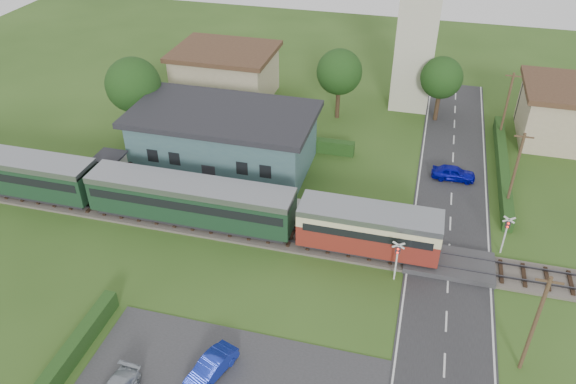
% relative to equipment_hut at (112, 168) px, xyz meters
% --- Properties ---
extents(ground, '(120.00, 120.00, 0.00)m').
position_rel_equipment_hut_xyz_m(ground, '(18.00, -5.20, -1.75)').
color(ground, '#2D4C19').
extents(railway_track, '(76.00, 3.20, 0.49)m').
position_rel_equipment_hut_xyz_m(railway_track, '(18.00, -3.20, -1.64)').
color(railway_track, '#4C443D').
rests_on(railway_track, ground).
extents(road, '(6.00, 70.00, 0.05)m').
position_rel_equipment_hut_xyz_m(road, '(28.00, -5.20, -1.72)').
color(road, '#28282B').
rests_on(road, ground).
extents(crossing_deck, '(6.20, 3.40, 0.45)m').
position_rel_equipment_hut_xyz_m(crossing_deck, '(28.00, -3.20, -1.52)').
color(crossing_deck, '#333335').
rests_on(crossing_deck, ground).
extents(platform, '(30.00, 3.00, 0.45)m').
position_rel_equipment_hut_xyz_m(platform, '(8.00, 0.00, -1.52)').
color(platform, gray).
rests_on(platform, ground).
extents(equipment_hut, '(2.30, 2.30, 2.55)m').
position_rel_equipment_hut_xyz_m(equipment_hut, '(0.00, 0.00, 0.00)').
color(equipment_hut, beige).
rests_on(equipment_hut, platform).
extents(station_building, '(16.00, 9.00, 5.30)m').
position_rel_equipment_hut_xyz_m(station_building, '(8.00, 5.79, 0.95)').
color(station_building, '#3A5C64').
rests_on(station_building, ground).
extents(train, '(43.20, 2.90, 3.40)m').
position_rel_equipment_hut_xyz_m(train, '(5.39, -3.20, 0.43)').
color(train, '#232328').
rests_on(train, ground).
extents(church_tower, '(6.00, 6.00, 17.60)m').
position_rel_equipment_hut_xyz_m(church_tower, '(23.00, 22.80, 8.48)').
color(church_tower, beige).
rests_on(church_tower, ground).
extents(house_west, '(10.80, 8.80, 5.50)m').
position_rel_equipment_hut_xyz_m(house_west, '(3.00, 19.80, 1.04)').
color(house_west, tan).
rests_on(house_west, ground).
extents(house_east, '(8.80, 8.80, 5.50)m').
position_rel_equipment_hut_xyz_m(house_east, '(38.00, 18.80, 1.05)').
color(house_east, tan).
rests_on(house_east, ground).
extents(hedge_carpark, '(0.80, 9.00, 1.20)m').
position_rel_equipment_hut_xyz_m(hedge_carpark, '(7.00, -17.20, -1.15)').
color(hedge_carpark, '#193814').
rests_on(hedge_carpark, ground).
extents(hedge_roadside, '(0.80, 18.00, 1.20)m').
position_rel_equipment_hut_xyz_m(hedge_roadside, '(32.20, 10.80, -1.15)').
color(hedge_roadside, '#193814').
rests_on(hedge_roadside, ground).
extents(hedge_station, '(22.00, 0.80, 1.30)m').
position_rel_equipment_hut_xyz_m(hedge_station, '(8.00, 10.30, -1.10)').
color(hedge_station, '#193814').
rests_on(hedge_station, ground).
extents(tree_a, '(5.20, 5.20, 8.00)m').
position_rel_equipment_hut_xyz_m(tree_a, '(-2.00, 8.80, 3.63)').
color(tree_a, '#332316').
rests_on(tree_a, ground).
extents(tree_b, '(4.60, 4.60, 7.34)m').
position_rel_equipment_hut_xyz_m(tree_b, '(16.00, 17.80, 3.27)').
color(tree_b, '#332316').
rests_on(tree_b, ground).
extents(tree_c, '(4.20, 4.20, 6.78)m').
position_rel_equipment_hut_xyz_m(tree_c, '(26.00, 19.80, 2.91)').
color(tree_c, '#332316').
rests_on(tree_c, ground).
extents(utility_pole_b, '(1.40, 0.22, 7.00)m').
position_rel_equipment_hut_xyz_m(utility_pole_b, '(32.20, -11.20, 1.88)').
color(utility_pole_b, '#473321').
rests_on(utility_pole_b, ground).
extents(utility_pole_c, '(1.40, 0.22, 7.00)m').
position_rel_equipment_hut_xyz_m(utility_pole_c, '(32.20, 4.80, 1.88)').
color(utility_pole_c, '#473321').
rests_on(utility_pole_c, ground).
extents(utility_pole_d, '(1.40, 0.22, 7.00)m').
position_rel_equipment_hut_xyz_m(utility_pole_d, '(32.20, 16.80, 1.88)').
color(utility_pole_d, '#473321').
rests_on(utility_pole_d, ground).
extents(crossing_signal_near, '(0.84, 0.28, 3.28)m').
position_rel_equipment_hut_xyz_m(crossing_signal_near, '(24.40, -5.61, 0.39)').
color(crossing_signal_near, silver).
rests_on(crossing_signal_near, ground).
extents(crossing_signal_far, '(0.84, 0.28, 3.28)m').
position_rel_equipment_hut_xyz_m(crossing_signal_far, '(31.60, -0.81, 0.39)').
color(crossing_signal_far, silver).
rests_on(crossing_signal_far, ground).
extents(streetlamp_west, '(0.30, 0.30, 5.15)m').
position_rel_equipment_hut_xyz_m(streetlamp_west, '(-4.00, 14.80, 1.29)').
color(streetlamp_west, '#3F3F47').
rests_on(streetlamp_west, ground).
extents(streetlamp_east, '(0.30, 0.30, 5.15)m').
position_rel_equipment_hut_xyz_m(streetlamp_east, '(34.00, 21.80, 1.29)').
color(streetlamp_east, '#3F3F47').
rests_on(streetlamp_east, ground).
extents(car_on_road, '(3.73, 1.58, 1.26)m').
position_rel_equipment_hut_xyz_m(car_on_road, '(28.02, 8.43, -1.07)').
color(car_on_road, '#06089E').
rests_on(car_on_road, road).
extents(car_park_blue, '(2.35, 3.80, 1.18)m').
position_rel_equipment_hut_xyz_m(car_park_blue, '(15.21, -16.25, -1.08)').
color(car_park_blue, '#1427A4').
rests_on(car_park_blue, car_park).
extents(pedestrian_near, '(0.65, 0.43, 1.76)m').
position_rel_equipment_hut_xyz_m(pedestrian_near, '(13.00, -0.29, -0.42)').
color(pedestrian_near, gray).
rests_on(pedestrian_near, platform).
extents(pedestrian_far, '(0.89, 1.07, 1.98)m').
position_rel_equipment_hut_xyz_m(pedestrian_far, '(1.68, 0.34, -0.31)').
color(pedestrian_far, gray).
rests_on(pedestrian_far, platform).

